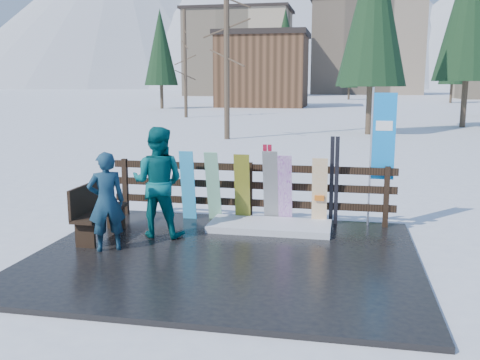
% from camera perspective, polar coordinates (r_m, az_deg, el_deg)
% --- Properties ---
extents(ground, '(700.00, 700.00, 0.00)m').
position_cam_1_polar(ground, '(8.57, -1.63, -8.42)').
color(ground, white).
rests_on(ground, ground).
extents(deck, '(6.00, 5.00, 0.08)m').
position_cam_1_polar(deck, '(8.56, -1.63, -8.17)').
color(deck, black).
rests_on(deck, ground).
extents(fence, '(5.60, 0.10, 1.15)m').
position_cam_1_polar(fence, '(10.47, 1.03, -0.78)').
color(fence, black).
rests_on(fence, deck).
extents(snow_patch, '(2.23, 1.00, 0.12)m').
position_cam_1_polar(snow_patch, '(9.95, 3.21, -4.93)').
color(snow_patch, white).
rests_on(snow_patch, deck).
extents(bench, '(0.41, 1.50, 0.97)m').
position_cam_1_polar(bench, '(9.66, -15.02, -2.96)').
color(bench, black).
rests_on(bench, deck).
extents(snowboard_0, '(0.28, 0.24, 1.38)m').
position_cam_1_polar(snowboard_0, '(10.53, -5.58, -0.58)').
color(snowboard_0, '#34B5F7').
rests_on(snowboard_0, deck).
extents(snowboard_1, '(0.26, 0.40, 1.39)m').
position_cam_1_polar(snowboard_1, '(10.40, -2.88, -0.68)').
color(snowboard_1, white).
rests_on(snowboard_1, deck).
extents(snowboard_2, '(0.30, 0.21, 1.35)m').
position_cam_1_polar(snowboard_2, '(10.28, 0.24, -0.91)').
color(snowboard_2, yellow).
rests_on(snowboard_2, deck).
extents(snowboard_3, '(0.26, 0.37, 1.36)m').
position_cam_1_polar(snowboard_3, '(10.15, 4.82, -1.06)').
color(snowboard_3, white).
rests_on(snowboard_3, deck).
extents(snowboard_4, '(0.28, 0.40, 1.43)m').
position_cam_1_polar(snowboard_4, '(10.18, 3.30, -0.79)').
color(snowboard_4, black).
rests_on(snowboard_4, deck).
extents(snowboard_5, '(0.29, 0.25, 1.32)m').
position_cam_1_polar(snowboard_5, '(10.11, 8.48, -1.30)').
color(snowboard_5, white).
rests_on(snowboard_5, deck).
extents(ski_pair_a, '(0.16, 0.30, 1.54)m').
position_cam_1_polar(ski_pair_a, '(10.24, 3.00, -0.40)').
color(ski_pair_a, '#B51631').
rests_on(ski_pair_a, deck).
extents(ski_pair_b, '(0.17, 0.34, 1.72)m').
position_cam_1_polar(ski_pair_b, '(10.13, 10.00, -0.16)').
color(ski_pair_b, black).
rests_on(ski_pair_b, deck).
extents(rental_flag, '(0.45, 0.04, 2.60)m').
position_cam_1_polar(rental_flag, '(10.24, 14.77, 3.98)').
color(rental_flag, silver).
rests_on(rental_flag, deck).
extents(person_front, '(0.70, 0.63, 1.61)m').
position_cam_1_polar(person_front, '(8.81, -14.07, -2.25)').
color(person_front, '#1B4B5D').
rests_on(person_front, deck).
extents(person_back, '(0.94, 0.73, 1.94)m').
position_cam_1_polar(person_back, '(9.44, -8.75, -0.22)').
color(person_back, '#085A5D').
rests_on(person_back, deck).
extents(resort_buildings, '(73.00, 87.60, 22.60)m').
position_cam_1_polar(resort_buildings, '(123.52, 11.19, 13.39)').
color(resort_buildings, tan).
rests_on(resort_buildings, ground).
extents(trees, '(41.95, 68.58, 14.52)m').
position_cam_1_polar(trees, '(53.86, 15.38, 13.30)').
color(trees, '#382B1E').
rests_on(trees, ground).
extents(mountains, '(520.00, 260.00, 120.00)m').
position_cam_1_polar(mountains, '(339.88, 9.57, 18.20)').
color(mountains, white).
rests_on(mountains, ground).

